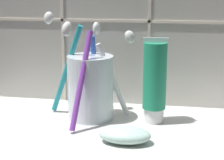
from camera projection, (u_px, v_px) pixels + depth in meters
The scene contains 4 objects.
sink_counter at pixel (129, 136), 59.87cm from camera, with size 66.42×28.52×2.00cm, color silver.
toothbrush_cup at pixel (90, 85), 63.86cm from camera, with size 16.79×14.66×18.31cm.
toothpaste_tube at pixel (155, 81), 61.67cm from camera, with size 4.06×3.87×14.30cm.
soap_bar at pixel (122, 135), 54.72cm from camera, with size 7.70×4.61×2.38cm, color silver.
Camera 1 is at (7.26, -55.43, 24.39)cm, focal length 60.00 mm.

